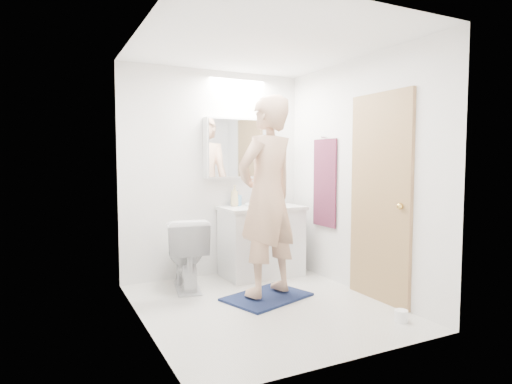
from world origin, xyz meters
TOP-DOWN VIEW (x-y plane):
  - floor at (0.00, 0.00)m, footprint 2.50×2.50m
  - ceiling at (0.00, 0.00)m, footprint 2.50×2.50m
  - wall_back at (0.00, 1.25)m, footprint 2.50×0.00m
  - wall_front at (0.00, -1.25)m, footprint 2.50×0.00m
  - wall_left at (-1.10, 0.00)m, footprint 0.00×2.50m
  - wall_right at (1.10, 0.00)m, footprint 0.00×2.50m
  - vanity_cabinet at (0.48, 0.96)m, footprint 0.90×0.55m
  - countertop at (0.48, 0.96)m, footprint 0.95×0.58m
  - sink_basin at (0.48, 0.99)m, footprint 0.36×0.36m
  - faucet at (0.48, 1.19)m, footprint 0.02×0.02m
  - medicine_cabinet at (0.30, 1.18)m, footprint 0.88×0.14m
  - mirror_panel at (0.30, 1.10)m, footprint 0.84×0.01m
  - toilet at (-0.48, 0.85)m, footprint 0.56×0.82m
  - bath_rug at (0.13, 0.18)m, footprint 0.93×0.77m
  - person at (0.13, 0.18)m, footprint 0.81×0.66m
  - door at (1.08, -0.35)m, footprint 0.04×0.80m
  - door_knob at (1.04, -0.65)m, footprint 0.06×0.06m
  - towel at (1.08, 0.55)m, footprint 0.02×0.42m
  - towel_hook at (1.07, 0.55)m, footprint 0.07×0.02m
  - soap_bottle_a at (0.20, 1.11)m, footprint 0.10×0.11m
  - soap_bottle_b at (0.24, 1.15)m, footprint 0.12×0.12m
  - toothbrush_cup at (0.70, 1.12)m, footprint 0.14×0.14m
  - toilet_paper_roll at (0.86, -0.88)m, footprint 0.11×0.11m

SIDE VIEW (x-z plane):
  - floor at x=0.00m, z-range 0.00..0.00m
  - bath_rug at x=0.13m, z-range 0.00..0.02m
  - toilet_paper_roll at x=0.86m, z-range 0.00..0.10m
  - toilet at x=-0.48m, z-range 0.00..0.76m
  - vanity_cabinet at x=0.48m, z-range 0.00..0.78m
  - countertop at x=0.48m, z-range 0.78..0.82m
  - sink_basin at x=0.48m, z-range 0.82..0.85m
  - toothbrush_cup at x=0.70m, z-range 0.82..0.92m
  - faucet at x=0.48m, z-range 0.82..0.98m
  - soap_bottle_b at x=0.24m, z-range 0.82..1.00m
  - soap_bottle_a at x=0.20m, z-range 0.82..1.07m
  - door_knob at x=1.04m, z-range 0.92..0.98m
  - door at x=1.08m, z-range 0.00..2.00m
  - person at x=0.13m, z-range 0.05..1.98m
  - towel at x=1.08m, z-range 0.60..1.60m
  - wall_back at x=0.00m, z-range -0.05..2.45m
  - wall_front at x=0.00m, z-range -0.05..2.45m
  - wall_left at x=-1.10m, z-range -0.05..2.45m
  - wall_right at x=1.10m, z-range -0.05..2.45m
  - medicine_cabinet at x=0.30m, z-range 1.15..1.85m
  - mirror_panel at x=0.30m, z-range 1.17..1.83m
  - towel_hook at x=1.07m, z-range 1.61..1.63m
  - ceiling at x=0.00m, z-range 2.40..2.40m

